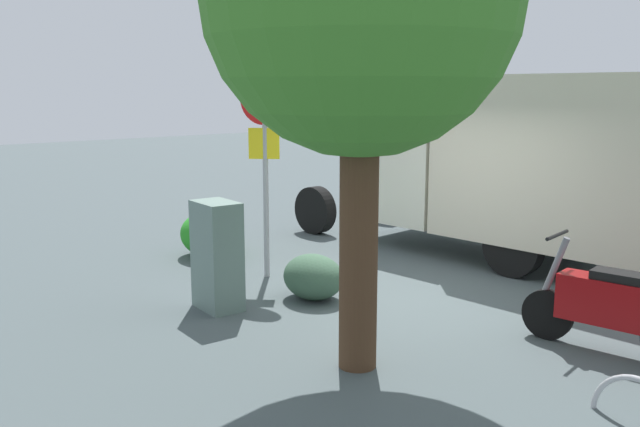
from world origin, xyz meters
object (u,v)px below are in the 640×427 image
box_truck_near (518,160)px  stop_sign (264,142)px  motorcycle (611,306)px  bike_rack_hoop (637,426)px  utility_cabinet (217,256)px

box_truck_near → stop_sign: stop_sign is taller
motorcycle → bike_rack_hoop: bearing=115.8°
motorcycle → bike_rack_hoop: size_ratio=2.12×
box_truck_near → utility_cabinet: (1.02, 5.00, -0.93)m
box_truck_near → bike_rack_hoop: size_ratio=8.26×
box_truck_near → bike_rack_hoop: bearing=130.5°
motorcycle → utility_cabinet: size_ratio=1.32×
motorcycle → box_truck_near: bearing=-51.5°
motorcycle → bike_rack_hoop: (-0.90, 1.33, -0.52)m
stop_sign → motorcycle: bearing=-169.1°
box_truck_near → motorcycle: 4.16m
stop_sign → bike_rack_hoop: 5.97m
box_truck_near → stop_sign: 4.09m
motorcycle → stop_sign: size_ratio=0.61×
motorcycle → utility_cabinet: bearing=21.4°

